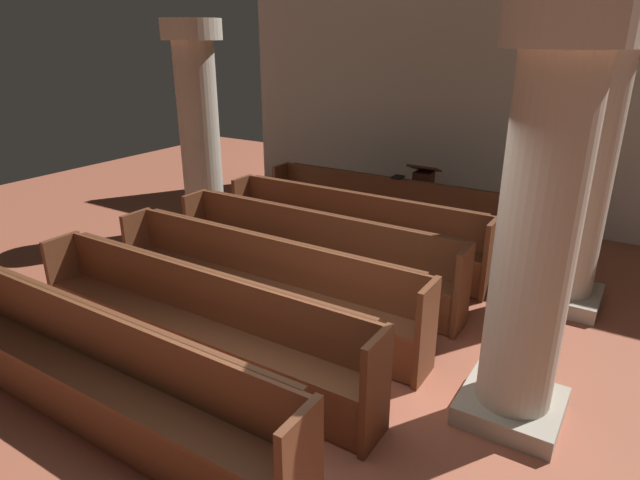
{
  "coord_description": "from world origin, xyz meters",
  "views": [
    {
      "loc": [
        2.2,
        -3.13,
        3.04
      ],
      "look_at": [
        -0.99,
        1.93,
        0.75
      ],
      "focal_mm": 30.24,
      "sensor_mm": 36.0,
      "label": 1
    }
  ],
  "objects_px": {
    "pew_row_5": "(101,374)",
    "pillar_aisle_side": "(585,165)",
    "pew_row_2": "(312,251)",
    "kneeler_box_navy": "(528,273)",
    "pew_row_4": "(194,320)",
    "pillar_far_side": "(199,126)",
    "pillar_aisle_rear": "(538,228)",
    "pew_row_3": "(261,280)",
    "lectern": "(422,201)",
    "pew_row_1": "(352,227)",
    "pew_row_0": "(384,208)",
    "hymn_book": "(398,177)"
  },
  "relations": [
    {
      "from": "pillar_far_side",
      "to": "lectern",
      "type": "distance_m",
      "value": 3.78
    },
    {
      "from": "pillar_aisle_side",
      "to": "pillar_far_side",
      "type": "height_order",
      "value": "same"
    },
    {
      "from": "pew_row_1",
      "to": "pew_row_3",
      "type": "bearing_deg",
      "value": -90.0
    },
    {
      "from": "pew_row_0",
      "to": "lectern",
      "type": "bearing_deg",
      "value": 74.07
    },
    {
      "from": "pillar_aisle_side",
      "to": "pew_row_1",
      "type": "bearing_deg",
      "value": -174.31
    },
    {
      "from": "pillar_far_side",
      "to": "kneeler_box_navy",
      "type": "height_order",
      "value": "pillar_far_side"
    },
    {
      "from": "hymn_book",
      "to": "pew_row_1",
      "type": "bearing_deg",
      "value": -95.85
    },
    {
      "from": "kneeler_box_navy",
      "to": "pew_row_4",
      "type": "bearing_deg",
      "value": -121.76
    },
    {
      "from": "pew_row_3",
      "to": "pew_row_5",
      "type": "relative_size",
      "value": 1.0
    },
    {
      "from": "pew_row_3",
      "to": "pillar_aisle_rear",
      "type": "bearing_deg",
      "value": -2.43
    },
    {
      "from": "pillar_aisle_rear",
      "to": "kneeler_box_navy",
      "type": "distance_m",
      "value": 3.22
    },
    {
      "from": "pillar_far_side",
      "to": "lectern",
      "type": "height_order",
      "value": "pillar_far_side"
    },
    {
      "from": "pew_row_5",
      "to": "pew_row_2",
      "type": "bearing_deg",
      "value": 90.0
    },
    {
      "from": "pew_row_0",
      "to": "pew_row_2",
      "type": "distance_m",
      "value": 2.04
    },
    {
      "from": "pew_row_5",
      "to": "kneeler_box_navy",
      "type": "distance_m",
      "value": 5.25
    },
    {
      "from": "pew_row_1",
      "to": "lectern",
      "type": "height_order",
      "value": "lectern"
    },
    {
      "from": "pew_row_5",
      "to": "pillar_aisle_side",
      "type": "xyz_separation_m",
      "value": [
        2.75,
        4.36,
        1.17
      ]
    },
    {
      "from": "pillar_aisle_side",
      "to": "pillar_far_side",
      "type": "bearing_deg",
      "value": -176.41
    },
    {
      "from": "pew_row_5",
      "to": "pillar_far_side",
      "type": "distance_m",
      "value": 4.98
    },
    {
      "from": "lectern",
      "to": "pew_row_4",
      "type": "bearing_deg",
      "value": -92.96
    },
    {
      "from": "kneeler_box_navy",
      "to": "pew_row_1",
      "type": "bearing_deg",
      "value": -164.65
    },
    {
      "from": "pew_row_4",
      "to": "pillar_aisle_side",
      "type": "bearing_deg",
      "value": 50.46
    },
    {
      "from": "pillar_far_side",
      "to": "pew_row_2",
      "type": "bearing_deg",
      "value": -19.4
    },
    {
      "from": "hymn_book",
      "to": "pillar_far_side",
      "type": "bearing_deg",
      "value": -155.74
    },
    {
      "from": "pew_row_1",
      "to": "pew_row_3",
      "type": "distance_m",
      "value": 2.04
    },
    {
      "from": "pew_row_5",
      "to": "pillar_aisle_rear",
      "type": "bearing_deg",
      "value": 34.94
    },
    {
      "from": "pew_row_4",
      "to": "pillar_aisle_rear",
      "type": "height_order",
      "value": "pillar_aisle_rear"
    },
    {
      "from": "pew_row_2",
      "to": "pillar_aisle_side",
      "type": "relative_size",
      "value": 1.2
    },
    {
      "from": "pillar_far_side",
      "to": "pillar_aisle_rear",
      "type": "xyz_separation_m",
      "value": [
        5.46,
        -2.09,
        -0.0
      ]
    },
    {
      "from": "pew_row_3",
      "to": "kneeler_box_navy",
      "type": "bearing_deg",
      "value": 49.44
    },
    {
      "from": "pew_row_3",
      "to": "lectern",
      "type": "relative_size",
      "value": 3.61
    },
    {
      "from": "pew_row_1",
      "to": "pew_row_2",
      "type": "xyz_separation_m",
      "value": [
        0.0,
        -1.02,
        0.0
      ]
    },
    {
      "from": "pew_row_4",
      "to": "pillar_far_side",
      "type": "distance_m",
      "value": 4.2
    },
    {
      "from": "pew_row_5",
      "to": "pew_row_1",
      "type": "bearing_deg",
      "value": 90.0
    },
    {
      "from": "pillar_aisle_side",
      "to": "hymn_book",
      "type": "height_order",
      "value": "pillar_aisle_side"
    },
    {
      "from": "pillar_aisle_rear",
      "to": "pew_row_0",
      "type": "bearing_deg",
      "value": 130.91
    },
    {
      "from": "kneeler_box_navy",
      "to": "pew_row_3",
      "type": "bearing_deg",
      "value": -130.56
    },
    {
      "from": "pillar_aisle_side",
      "to": "kneeler_box_navy",
      "type": "relative_size",
      "value": 9.59
    },
    {
      "from": "pew_row_4",
      "to": "pillar_far_side",
      "type": "xyz_separation_m",
      "value": [
        -2.7,
        2.99,
        1.17
      ]
    },
    {
      "from": "pillar_aisle_rear",
      "to": "pew_row_4",
      "type": "bearing_deg",
      "value": -161.83
    },
    {
      "from": "pillar_far_side",
      "to": "pew_row_5",
      "type": "bearing_deg",
      "value": -56.03
    },
    {
      "from": "pew_row_2",
      "to": "pew_row_4",
      "type": "xyz_separation_m",
      "value": [
        0.0,
        -2.04,
        0.0
      ]
    },
    {
      "from": "pew_row_4",
      "to": "pew_row_5",
      "type": "xyz_separation_m",
      "value": [
        0.0,
        -1.02,
        0.0
      ]
    },
    {
      "from": "pew_row_0",
      "to": "pew_row_5",
      "type": "height_order",
      "value": "same"
    },
    {
      "from": "pew_row_2",
      "to": "pew_row_5",
      "type": "distance_m",
      "value": 3.06
    },
    {
      "from": "lectern",
      "to": "kneeler_box_navy",
      "type": "bearing_deg",
      "value": -32.66
    },
    {
      "from": "pillar_aisle_rear",
      "to": "pillar_far_side",
      "type": "bearing_deg",
      "value": 159.05
    },
    {
      "from": "pew_row_5",
      "to": "lectern",
      "type": "height_order",
      "value": "lectern"
    },
    {
      "from": "pew_row_3",
      "to": "pew_row_5",
      "type": "xyz_separation_m",
      "value": [
        0.0,
        -2.04,
        0.0
      ]
    },
    {
      "from": "pew_row_0",
      "to": "pew_row_3",
      "type": "distance_m",
      "value": 3.06
    }
  ]
}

